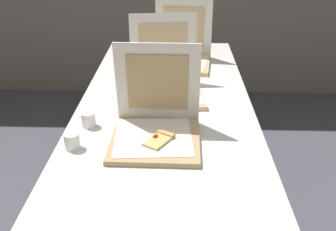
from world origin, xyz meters
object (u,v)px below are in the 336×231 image
object	(u,v)px
pizza_box_back	(181,55)
cup_white_far	(125,75)
cup_white_near_left	(72,141)
cup_white_near_center	(88,119)
pizza_box_front	(156,127)
pizza_box_middle	(166,84)
table	(165,120)

from	to	relation	value
pizza_box_back	cup_white_far	bearing A→B (deg)	-129.90
cup_white_far	cup_white_near_left	bearing A→B (deg)	-99.32
cup_white_near_left	cup_white_near_center	world-z (taller)	same
pizza_box_front	cup_white_near_center	world-z (taller)	pizza_box_front
cup_white_near_center	pizza_box_middle	bearing A→B (deg)	48.12
cup_white_far	table	bearing A→B (deg)	-57.50
cup_white_near_center	table	bearing A→B (deg)	26.25
pizza_box_front	pizza_box_back	xyz separation A→B (m)	(0.11, 0.92, 0.00)
cup_white_far	cup_white_near_center	bearing A→B (deg)	-99.70
table	cup_white_near_left	xyz separation A→B (m)	(-0.35, -0.34, 0.08)
pizza_box_middle	pizza_box_back	xyz separation A→B (m)	(0.08, 0.47, 0.00)
cup_white_near_center	cup_white_far	bearing A→B (deg)	80.30
pizza_box_front	table	bearing A→B (deg)	85.28
pizza_box_front	cup_white_far	bearing A→B (deg)	109.58
cup_white_far	pizza_box_front	bearing A→B (deg)	-71.59
cup_white_far	pizza_box_back	bearing A→B (deg)	43.79
pizza_box_front	cup_white_near_left	bearing A→B (deg)	-164.21
pizza_box_back	pizza_box_middle	bearing A→B (deg)	-93.36
pizza_box_back	cup_white_near_center	world-z (taller)	pizza_box_back
pizza_box_middle	pizza_box_front	bearing A→B (deg)	-100.20
cup_white_near_center	cup_white_near_left	bearing A→B (deg)	-98.18
pizza_box_front	pizza_box_middle	world-z (taller)	same
pizza_box_front	cup_white_near_center	size ratio (longest dim) A/B	5.72
pizza_box_front	pizza_box_back	world-z (taller)	same
table	cup_white_far	distance (m)	0.44
table	cup_white_near_left	distance (m)	0.50
pizza_box_back	table	bearing A→B (deg)	-90.49
table	pizza_box_front	distance (m)	0.28
table	pizza_box_front	world-z (taller)	pizza_box_front
pizza_box_middle	cup_white_near_center	world-z (taller)	pizza_box_middle
pizza_box_middle	cup_white_near_center	size ratio (longest dim) A/B	6.82
table	cup_white_far	world-z (taller)	cup_white_far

